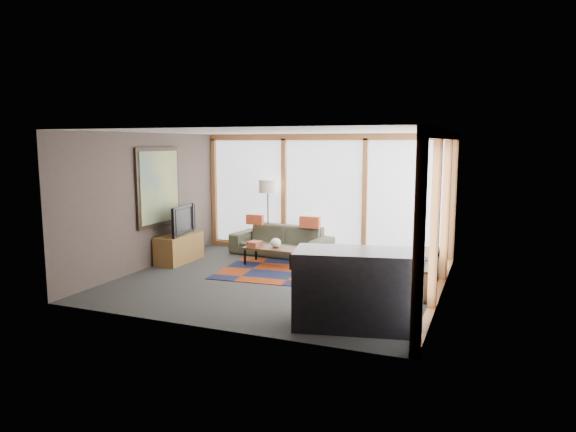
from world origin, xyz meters
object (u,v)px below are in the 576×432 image
at_px(sofa, 281,241).
at_px(tv_console, 179,248).
at_px(coffee_table, 273,256).
at_px(television, 179,220).
at_px(bar_counter, 357,289).
at_px(floor_lamp, 268,216).
at_px(bookshelf, 426,272).

relative_size(sofa, tv_console, 1.92).
bearing_deg(coffee_table, television, -167.40).
relative_size(sofa, bar_counter, 1.33).
bearing_deg(coffee_table, floor_lamp, 117.94).
distance_m(tv_console, bar_counter, 4.88).
relative_size(bookshelf, bar_counter, 1.22).
bearing_deg(bookshelf, coffee_table, 171.31).
height_order(coffee_table, bookshelf, bookshelf).
distance_m(sofa, bookshelf, 3.47).
height_order(coffee_table, bar_counter, bar_counter).
height_order(bookshelf, bar_counter, bar_counter).
xyz_separation_m(sofa, bar_counter, (2.59, -3.64, 0.20)).
bearing_deg(bar_counter, television, 139.27).
bearing_deg(tv_console, bookshelf, -0.17).
height_order(sofa, tv_console, sofa).
relative_size(sofa, television, 2.11).
bearing_deg(sofa, floor_lamp, 153.62).
height_order(sofa, bar_counter, bar_counter).
height_order(bookshelf, tv_console, tv_console).
bearing_deg(television, bar_counter, -127.34).
relative_size(floor_lamp, tv_console, 1.42).
bearing_deg(tv_console, floor_lamp, 51.82).
height_order(coffee_table, television, television).
bearing_deg(bar_counter, bookshelf, 62.96).
height_order(floor_lamp, television, floor_lamp).
xyz_separation_m(tv_console, bar_counter, (4.29, -2.30, 0.23)).
xyz_separation_m(sofa, tv_console, (-1.70, -1.33, -0.03)).
bearing_deg(bookshelf, sofa, 157.13).
xyz_separation_m(coffee_table, bar_counter, (2.41, -2.75, 0.33)).
bearing_deg(bar_counter, floor_lamp, 115.49).
distance_m(floor_lamp, bookshelf, 4.01).
distance_m(bookshelf, television, 4.93).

